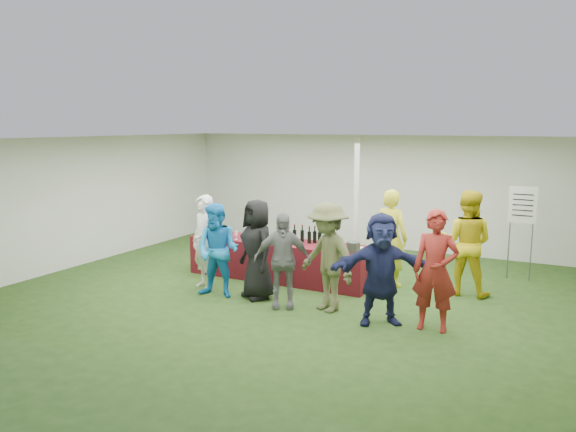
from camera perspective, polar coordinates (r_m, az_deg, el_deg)
The scene contains 18 objects.
ground at distance 10.26m, azimuth 1.76°, elevation -7.41°, with size 60.00×60.00×0.00m, color #284719.
tent at distance 10.86m, azimuth 6.93°, elevation 0.76°, with size 10.00×10.00×10.00m.
serving_table at distance 10.78m, azimuth -0.95°, elevation -4.51°, with size 3.60×0.80×0.75m, color maroon.
wine_bottles at distance 10.53m, azimuth 2.37°, elevation -2.09°, with size 0.73×0.15×0.32m.
wine_glasses at distance 10.68m, azimuth -3.78°, elevation -1.99°, with size 2.81×0.12×0.16m.
water_bottle at distance 10.75m, azimuth -0.77°, elevation -1.94°, with size 0.07×0.07×0.23m.
bar_towel at distance 10.12m, azimuth 6.89°, elevation -3.24°, with size 0.25×0.18×0.03m, color white.
dump_bucket at distance 9.84m, azimuth 6.65°, elevation -3.15°, with size 0.25×0.25×0.18m, color slate.
wine_list_sign at distance 11.46m, azimuth 22.71°, elevation 0.38°, with size 0.50×0.03×1.80m.
staff_pourer at distance 10.45m, azimuth 10.39°, elevation -2.18°, with size 0.66×0.43×1.80m, color yellow.
staff_back at distance 10.22m, azimuth 17.68°, elevation -2.59°, with size 0.90×0.70×1.84m, color gold.
customer_0 at distance 10.21m, azimuth -8.51°, elevation -2.65°, with size 0.62×0.41×1.71m, color white.
customer_1 at distance 9.69m, azimuth -7.14°, elevation -3.50°, with size 0.79×0.62×1.63m, color #1988D7.
customer_2 at distance 9.56m, azimuth -3.15°, elevation -3.38°, with size 0.83×0.54×1.71m, color black.
customer_3 at distance 9.07m, azimuth -0.61°, elevation -4.52°, with size 0.92×0.38×1.57m, color slate.
customer_4 at distance 8.92m, azimuth 4.04°, elevation -4.20°, with size 1.13×0.65×1.75m, color brown.
customer_5 at distance 8.44m, azimuth 9.43°, elevation -5.32°, with size 1.56×0.50×1.68m, color #191E46.
customer_6 at distance 8.33m, azimuth 14.74°, elevation -5.39°, with size 0.64×0.42×1.77m, color maroon.
Camera 1 is at (4.24, -8.87, 2.96)m, focal length 35.00 mm.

